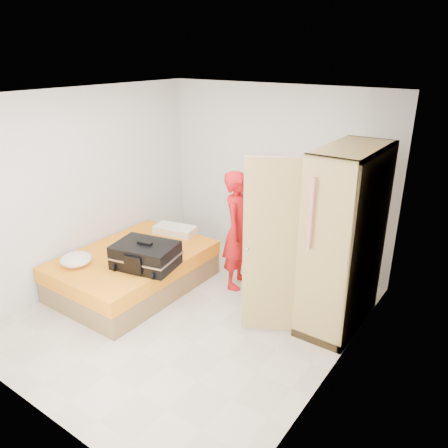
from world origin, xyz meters
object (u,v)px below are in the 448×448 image
Objects in this scene: bed at (134,270)px; round_cushion at (76,259)px; person at (238,230)px; wardrobe at (338,245)px; suitcase at (145,255)px.

bed is 0.79m from round_cushion.
person reaches higher than round_cushion.
round_cushion is at bearing -153.65° from wardrobe.
bed is 5.14× the size of round_cushion.
suitcase is 2.22× the size of round_cushion.
round_cushion is at bearing 123.27° from person.
wardrobe is 2.41× the size of suitcase.
wardrobe is at bearing -106.63° from person.
round_cushion is (-0.34, -0.63, 0.32)m from bed.
wardrobe is 5.34× the size of round_cushion.
wardrobe is 2.32m from suitcase.
bed is 0.59m from suitcase.
bed is at bearing 146.80° from suitcase.
suitcase reaches higher than round_cushion.
bed is 0.96× the size of wardrobe.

